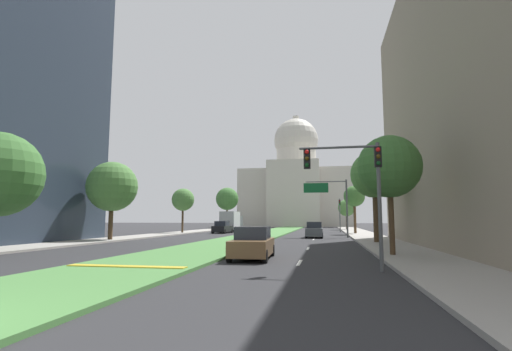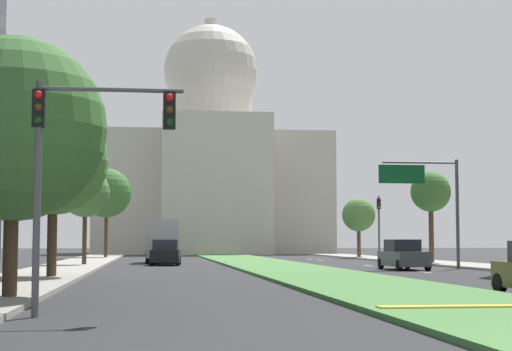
{
  "view_description": "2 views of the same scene",
  "coord_description": "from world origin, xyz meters",
  "px_view_note": "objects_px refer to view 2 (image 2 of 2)",
  "views": [
    {
      "loc": [
        8.03,
        -5.01,
        2.08
      ],
      "look_at": [
        1.71,
        29.14,
        6.08
      ],
      "focal_mm": 26.41,
      "sensor_mm": 36.0,
      "label": 1
    },
    {
      "loc": [
        -7.66,
        -9.23,
        1.67
      ],
      "look_at": [
        -1.63,
        39.21,
        5.5
      ],
      "focal_mm": 58.51,
      "sensor_mm": 36.0,
      "label": 2
    }
  ],
  "objects_px": {
    "traffic_light_far_right": "(379,220)",
    "street_tree_left_distant": "(107,193)",
    "overhead_guide_sign": "(429,191)",
    "street_tree_left_near": "(13,129)",
    "box_truck_delivery": "(162,241)",
    "traffic_light_near_left": "(77,145)",
    "street_tree_left_far": "(85,193)",
    "sedan_midblock": "(403,256)",
    "sedan_distant": "(166,253)",
    "street_tree_right_distant": "(359,215)",
    "street_tree_left_mid": "(53,161)",
    "street_tree_right_far": "(431,193)",
    "capitol_building": "(211,169)"
  },
  "relations": [
    {
      "from": "street_tree_right_distant",
      "to": "sedan_distant",
      "type": "bearing_deg",
      "value": -132.28
    },
    {
      "from": "traffic_light_far_right",
      "to": "street_tree_left_distant",
      "type": "relative_size",
      "value": 0.61
    },
    {
      "from": "street_tree_left_near",
      "to": "street_tree_left_far",
      "type": "height_order",
      "value": "street_tree_left_near"
    },
    {
      "from": "street_tree_left_far",
      "to": "box_truck_delivery",
      "type": "distance_m",
      "value": 10.02
    },
    {
      "from": "traffic_light_near_left",
      "to": "street_tree_left_far",
      "type": "relative_size",
      "value": 0.81
    },
    {
      "from": "overhead_guide_sign",
      "to": "box_truck_delivery",
      "type": "height_order",
      "value": "overhead_guide_sign"
    },
    {
      "from": "street_tree_left_near",
      "to": "street_tree_left_mid",
      "type": "relative_size",
      "value": 0.98
    },
    {
      "from": "overhead_guide_sign",
      "to": "street_tree_left_distant",
      "type": "bearing_deg",
      "value": 122.94
    },
    {
      "from": "traffic_light_far_right",
      "to": "street_tree_left_distant",
      "type": "distance_m",
      "value": 27.0
    },
    {
      "from": "street_tree_left_near",
      "to": "sedan_midblock",
      "type": "xyz_separation_m",
      "value": [
        18.27,
        23.21,
        -3.95
      ]
    },
    {
      "from": "street_tree_left_mid",
      "to": "sedan_distant",
      "type": "xyz_separation_m",
      "value": [
        5.22,
        20.45,
        -4.3
      ]
    },
    {
      "from": "traffic_light_near_left",
      "to": "overhead_guide_sign",
      "type": "bearing_deg",
      "value": 58.16
    },
    {
      "from": "traffic_light_near_left",
      "to": "overhead_guide_sign",
      "type": "height_order",
      "value": "overhead_guide_sign"
    },
    {
      "from": "overhead_guide_sign",
      "to": "sedan_distant",
      "type": "distance_m",
      "value": 18.5
    },
    {
      "from": "street_tree_left_far",
      "to": "street_tree_left_distant",
      "type": "relative_size",
      "value": 0.75
    },
    {
      "from": "street_tree_left_near",
      "to": "sedan_distant",
      "type": "xyz_separation_m",
      "value": [
        4.8,
        33.61,
        -3.95
      ]
    },
    {
      "from": "sedan_distant",
      "to": "street_tree_left_mid",
      "type": "bearing_deg",
      "value": -104.31
    },
    {
      "from": "street_tree_right_distant",
      "to": "street_tree_left_near",
      "type": "bearing_deg",
      "value": -113.42
    },
    {
      "from": "street_tree_left_distant",
      "to": "sedan_distant",
      "type": "height_order",
      "value": "street_tree_left_distant"
    },
    {
      "from": "street_tree_right_far",
      "to": "street_tree_right_distant",
      "type": "relative_size",
      "value": 1.14
    },
    {
      "from": "traffic_light_near_left",
      "to": "street_tree_left_far",
      "type": "bearing_deg",
      "value": 94.21
    },
    {
      "from": "capitol_building",
      "to": "traffic_light_far_right",
      "type": "distance_m",
      "value": 47.69
    },
    {
      "from": "box_truck_delivery",
      "to": "traffic_light_near_left",
      "type": "bearing_deg",
      "value": -93.11
    },
    {
      "from": "traffic_light_near_left",
      "to": "street_tree_left_mid",
      "type": "height_order",
      "value": "street_tree_left_mid"
    },
    {
      "from": "traffic_light_far_right",
      "to": "box_truck_delivery",
      "type": "relative_size",
      "value": 0.81
    },
    {
      "from": "traffic_light_far_right",
      "to": "street_tree_right_distant",
      "type": "bearing_deg",
      "value": 82.64
    },
    {
      "from": "overhead_guide_sign",
      "to": "street_tree_left_near",
      "type": "bearing_deg",
      "value": -130.01
    },
    {
      "from": "street_tree_left_near",
      "to": "street_tree_left_far",
      "type": "bearing_deg",
      "value": 90.89
    },
    {
      "from": "street_tree_left_near",
      "to": "street_tree_left_distant",
      "type": "relative_size",
      "value": 0.87
    },
    {
      "from": "capitol_building",
      "to": "street_tree_left_distant",
      "type": "relative_size",
      "value": 3.73
    },
    {
      "from": "street_tree_right_distant",
      "to": "box_truck_delivery",
      "type": "xyz_separation_m",
      "value": [
        -18.83,
        -14.54,
        -2.44
      ]
    },
    {
      "from": "capitol_building",
      "to": "traffic_light_far_right",
      "type": "bearing_deg",
      "value": -77.5
    },
    {
      "from": "capitol_building",
      "to": "sedan_midblock",
      "type": "distance_m",
      "value": 64.58
    },
    {
      "from": "street_tree_right_far",
      "to": "street_tree_right_distant",
      "type": "height_order",
      "value": "street_tree_right_far"
    },
    {
      "from": "street_tree_left_near",
      "to": "street_tree_left_far",
      "type": "xyz_separation_m",
      "value": [
        -0.49,
        31.52,
        0.0
      ]
    },
    {
      "from": "traffic_light_far_right",
      "to": "street_tree_left_mid",
      "type": "height_order",
      "value": "street_tree_left_mid"
    },
    {
      "from": "street_tree_left_far",
      "to": "street_tree_right_far",
      "type": "height_order",
      "value": "street_tree_right_far"
    },
    {
      "from": "traffic_light_near_left",
      "to": "street_tree_left_distant",
      "type": "relative_size",
      "value": 0.61
    },
    {
      "from": "street_tree_right_far",
      "to": "capitol_building",
      "type": "bearing_deg",
      "value": 102.54
    },
    {
      "from": "street_tree_left_mid",
      "to": "sedan_distant",
      "type": "relative_size",
      "value": 1.76
    },
    {
      "from": "capitol_building",
      "to": "street_tree_left_distant",
      "type": "bearing_deg",
      "value": -111.27
    },
    {
      "from": "street_tree_left_far",
      "to": "street_tree_right_distant",
      "type": "relative_size",
      "value": 1.12
    },
    {
      "from": "sedan_midblock",
      "to": "street_tree_left_distant",
      "type": "bearing_deg",
      "value": 119.81
    },
    {
      "from": "street_tree_left_mid",
      "to": "sedan_distant",
      "type": "distance_m",
      "value": 21.54
    },
    {
      "from": "traffic_light_far_right",
      "to": "street_tree_left_distant",
      "type": "xyz_separation_m",
      "value": [
        -22.14,
        15.19,
        2.83
      ]
    },
    {
      "from": "traffic_light_near_left",
      "to": "sedan_midblock",
      "type": "height_order",
      "value": "traffic_light_near_left"
    },
    {
      "from": "traffic_light_near_left",
      "to": "sedan_distant",
      "type": "relative_size",
      "value": 1.22
    },
    {
      "from": "overhead_guide_sign",
      "to": "street_tree_left_far",
      "type": "bearing_deg",
      "value": 160.11
    },
    {
      "from": "street_tree_left_far",
      "to": "street_tree_right_distant",
      "type": "bearing_deg",
      "value": 43.35
    },
    {
      "from": "street_tree_left_mid",
      "to": "street_tree_right_distant",
      "type": "xyz_separation_m",
      "value": [
        23.86,
        40.95,
        -1.01
      ]
    }
  ]
}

